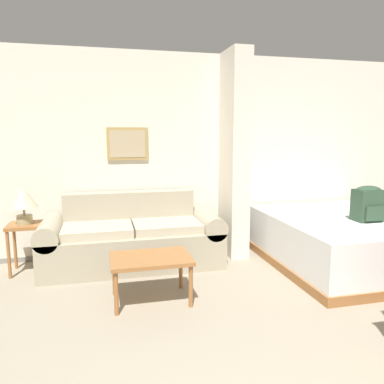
# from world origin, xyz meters

# --- Properties ---
(wall_back) EXTENTS (6.55, 0.16, 2.60)m
(wall_back) POSITION_xyz_m (-0.00, 3.96, 1.29)
(wall_back) COLOR silver
(wall_back) RESTS_ON ground_plane
(wall_partition_pillar) EXTENTS (0.24, 0.57, 2.60)m
(wall_partition_pillar) POSITION_xyz_m (0.68, 3.62, 1.30)
(wall_partition_pillar) COLOR silver
(wall_partition_pillar) RESTS_ON ground_plane
(couch) EXTENTS (2.13, 0.84, 0.85)m
(couch) POSITION_xyz_m (-0.65, 3.48, 0.32)
(couch) COLOR tan
(couch) RESTS_ON ground_plane
(coffee_table) EXTENTS (0.75, 0.52, 0.43)m
(coffee_table) POSITION_xyz_m (-0.57, 2.44, 0.38)
(coffee_table) COLOR #996033
(coffee_table) RESTS_ON ground_plane
(side_table) EXTENTS (0.37, 0.37, 0.57)m
(side_table) POSITION_xyz_m (-1.85, 3.51, 0.45)
(side_table) COLOR #996033
(side_table) RESTS_ON ground_plane
(table_lamp) EXTENTS (0.31, 0.31, 0.44)m
(table_lamp) POSITION_xyz_m (-1.85, 3.51, 0.86)
(table_lamp) COLOR tan
(table_lamp) RESTS_ON side_table
(bed) EXTENTS (1.58, 1.96, 0.59)m
(bed) POSITION_xyz_m (1.75, 2.88, 0.30)
(bed) COLOR #996033
(bed) RESTS_ON ground_plane
(backpack) EXTENTS (0.30, 0.24, 0.40)m
(backpack) POSITION_xyz_m (1.93, 2.64, 0.80)
(backpack) COLOR #2D4733
(backpack) RESTS_ON bed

